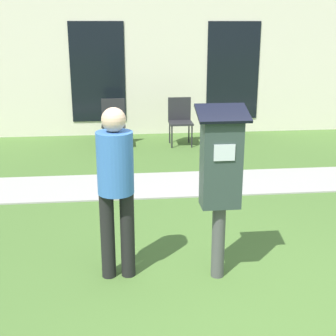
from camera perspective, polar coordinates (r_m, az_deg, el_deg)
The scene contains 7 objects.
ground_plane at distance 4.14m, azimuth 9.28°, elevation -15.92°, with size 40.00×40.00×0.00m, color #476B2D.
sidewalk at distance 6.85m, azimuth 2.66°, elevation -1.92°, with size 12.00×1.10×0.02m.
building_facade at distance 9.92m, azimuth -0.29°, elevation 13.41°, with size 10.00×0.26×3.20m.
parking_meter at distance 4.09m, azimuth 6.44°, elevation -0.45°, with size 0.44×0.31×1.59m.
person_standing at distance 4.12m, azimuth -6.39°, elevation -1.59°, with size 0.32×0.32×1.58m.
outdoor_chair_left at distance 8.92m, azimuth -6.67°, elevation 5.95°, with size 0.44×0.44×0.90m.
outdoor_chair_middle at distance 9.03m, azimuth 1.48°, elevation 6.20°, with size 0.44×0.44×0.90m.
Camera 1 is at (-1.00, -3.33, 2.25)m, focal length 50.00 mm.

